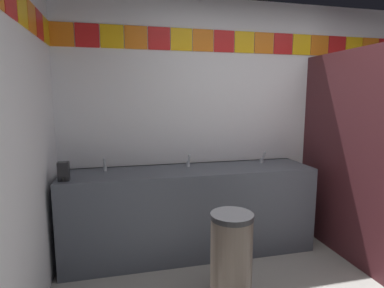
# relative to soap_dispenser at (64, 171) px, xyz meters

# --- Properties ---
(wall_back) EXTENTS (4.26, 0.09, 2.54)m
(wall_back) POSITION_rel_soap_dispenser_xyz_m (2.00, 0.49, 0.35)
(wall_back) COLOR silver
(wall_back) RESTS_ON ground_plane
(vanity_counter) EXTENTS (2.42, 0.57, 0.85)m
(vanity_counter) POSITION_rel_soap_dispenser_xyz_m (1.13, 0.17, -0.49)
(vanity_counter) COLOR #4C515B
(vanity_counter) RESTS_ON ground_plane
(faucet_left) EXTENTS (0.04, 0.10, 0.14)m
(faucet_left) POSITION_rel_soap_dispenser_xyz_m (0.32, 0.26, -0.03)
(faucet_left) COLOR silver
(faucet_left) RESTS_ON vanity_counter
(faucet_center) EXTENTS (0.04, 0.10, 0.14)m
(faucet_center) POSITION_rel_soap_dispenser_xyz_m (1.13, 0.26, -0.03)
(faucet_center) COLOR silver
(faucet_center) RESTS_ON vanity_counter
(faucet_right) EXTENTS (0.04, 0.10, 0.14)m
(faucet_right) POSITION_rel_soap_dispenser_xyz_m (1.93, 0.26, -0.03)
(faucet_right) COLOR silver
(faucet_right) RESTS_ON vanity_counter
(soap_dispenser) EXTENTS (0.09, 0.09, 0.16)m
(soap_dispenser) POSITION_rel_soap_dispenser_xyz_m (0.00, 0.00, 0.00)
(soap_dispenser) COLOR black
(soap_dispenser) RESTS_ON vanity_counter
(stall_divider) EXTENTS (0.92, 1.37, 1.98)m
(stall_divider) POSITION_rel_soap_dispenser_xyz_m (2.73, -0.48, 0.06)
(stall_divider) COLOR #471E23
(stall_divider) RESTS_ON ground_plane
(toilet) EXTENTS (0.39, 0.49, 0.74)m
(toilet) POSITION_rel_soap_dispenser_xyz_m (3.18, -0.05, -0.63)
(toilet) COLOR white
(toilet) RESTS_ON ground_plane
(trash_bin) EXTENTS (0.32, 0.32, 0.69)m
(trash_bin) POSITION_rel_soap_dispenser_xyz_m (1.25, -0.64, -0.58)
(trash_bin) COLOR brown
(trash_bin) RESTS_ON ground_plane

